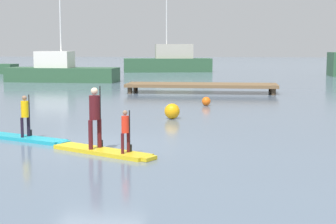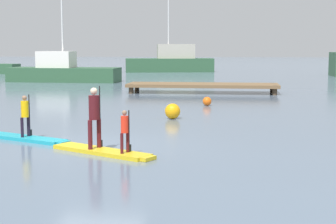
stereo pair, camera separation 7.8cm
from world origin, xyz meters
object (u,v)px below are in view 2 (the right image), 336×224
paddleboard_far (103,151)px  trawler_grey_distant (171,62)px  paddler_child_solo (25,113)px  mooring_buoy_near (207,101)px  paddleboard_near (26,138)px  paddler_adult (94,114)px  mooring_buoy_mid (173,111)px  paddler_child_front (125,129)px  fishing_boat_green_midground (63,71)px

paddleboard_far → trawler_grey_distant: trawler_grey_distant is taller
paddler_child_solo → mooring_buoy_near: size_ratio=3.01×
paddleboard_near → paddler_adult: bearing=-31.1°
paddler_child_solo → mooring_buoy_mid: 6.29m
trawler_grey_distant → mooring_buoy_mid: 36.92m
paddler_adult → paddler_child_front: bearing=-28.3°
paddler_child_solo → paddler_adult: (2.47, -1.50, 0.22)m
paddler_child_front → mooring_buoy_mid: (0.36, 7.03, -0.40)m
paddler_child_front → fishing_boat_green_midground: fishing_boat_green_midground is taller
paddler_adult → mooring_buoy_mid: (1.25, 6.55, -0.71)m
paddleboard_near → paddler_child_solo: size_ratio=2.46×
paddleboard_near → paddler_adult: 3.04m
paddleboard_far → fishing_boat_green_midground: bearing=110.2°
paddler_child_front → fishing_boat_green_midground: bearing=111.2°
paddler_adult → mooring_buoy_near: (2.30, 11.23, -0.80)m
paddler_child_front → mooring_buoy_mid: size_ratio=1.82×
paddleboard_far → mooring_buoy_near: bearing=79.8°
trawler_grey_distant → mooring_buoy_near: 32.45m
paddler_child_front → mooring_buoy_near: size_ratio=2.61×
paddler_adult → trawler_grey_distant: trawler_grey_distant is taller
paddler_child_front → mooring_buoy_mid: 7.05m
paddler_adult → trawler_grey_distant: bearing=94.3°
paddleboard_far → paddler_child_front: paddler_child_front is taller
paddleboard_near → paddler_child_solo: (0.00, 0.01, 0.73)m
paddler_child_solo → paddler_child_front: 3.90m
paddleboard_far → paddleboard_near: bearing=149.0°
fishing_boat_green_midground → trawler_grey_distant: size_ratio=0.89×
paddleboard_far → fishing_boat_green_midground: size_ratio=0.35×
paddler_adult → fishing_boat_green_midground: fishing_boat_green_midground is taller
paddleboard_near → mooring_buoy_mid: (3.72, 5.06, 0.24)m
paddler_adult → mooring_buoy_near: size_ratio=3.95×
paddleboard_near → paddler_adult: size_ratio=1.88×
paddleboard_far → fishing_boat_green_midground: 28.42m
paddler_child_solo → fishing_boat_green_midground: 26.01m
paddleboard_far → paddler_adult: paddler_adult is taller
mooring_buoy_near → mooring_buoy_mid: 4.80m
paddler_child_front → fishing_boat_green_midground: 28.96m
paddler_child_front → mooring_buoy_mid: bearing=87.1°
mooring_buoy_near → mooring_buoy_mid: bearing=-102.7°
fishing_boat_green_midground → mooring_buoy_near: size_ratio=21.05×
paddler_adult → paddleboard_far: bearing=-30.0°
paddler_child_front → paddler_adult: bearing=151.7°
fishing_boat_green_midground → trawler_grey_distant: trawler_grey_distant is taller
paddler_adult → paddleboard_near: bearing=148.9°
paddleboard_far → mooring_buoy_near: (2.05, 11.38, 0.15)m
paddler_adult → paddler_child_front: paddler_adult is taller
paddleboard_near → fishing_boat_green_midground: bearing=105.9°
paddler_child_front → paddler_child_solo: bearing=149.5°
paddler_child_front → trawler_grey_distant: (-4.11, 43.68, 0.38)m
mooring_buoy_mid → paddler_child_front: bearing=-92.9°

